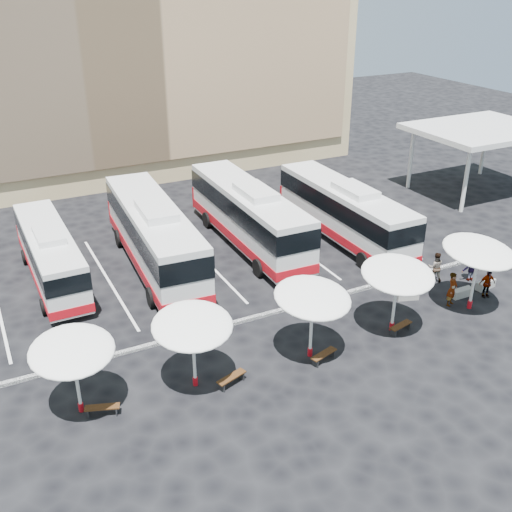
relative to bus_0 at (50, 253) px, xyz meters
name	(u,v)px	position (x,y,z in m)	size (l,w,h in m)	color
ground	(265,322)	(8.79, -9.38, -1.74)	(120.00, 120.00, 0.00)	black
sandstone_building	(92,15)	(8.79, 22.49, 10.88)	(42.00, 18.25, 29.60)	tan
service_canopy	(481,131)	(32.79, 0.62, 3.12)	(10.00, 8.00, 5.20)	silver
curb_divider	(261,316)	(8.79, -8.88, -1.67)	(34.00, 0.25, 0.15)	black
bay_lines	(205,260)	(8.79, -1.38, -1.74)	(24.15, 12.00, 0.01)	white
bus_0	(50,253)	(0.00, 0.00, 0.00)	(2.59, 10.77, 3.41)	silver
bus_1	(154,234)	(5.80, -0.95, 0.44)	(3.73, 13.60, 4.27)	silver
bus_2	(248,214)	(12.21, -0.48, 0.39)	(3.27, 13.20, 4.17)	silver
bus_3	(344,210)	(18.13, -2.56, 0.29)	(3.02, 12.56, 3.98)	silver
sunshade_0	(72,351)	(-1.03, -12.05, 1.19)	(3.30, 3.34, 3.45)	silver
sunshade_1	(192,326)	(3.73, -12.56, 1.27)	(3.93, 3.97, 3.54)	silver
sunshade_2	(313,298)	(9.28, -12.94, 1.35)	(4.24, 4.28, 3.64)	silver
sunshade_3	(398,274)	(14.04, -12.90, 1.37)	(4.22, 4.25, 3.66)	silver
sunshade_4	(479,252)	(19.07, -13.05, 1.55)	(4.61, 4.64, 3.88)	silver
wood_bench_0	(102,408)	(-0.31, -12.68, -1.42)	(1.43, 0.81, 0.43)	#321C0B
wood_bench_1	(231,378)	(5.13, -13.26, -1.40)	(1.48, 0.81, 0.44)	#321C0B
wood_bench_2	(324,355)	(9.60, -13.61, -1.41)	(1.47, 0.76, 0.44)	#321C0B
wood_bench_3	(401,326)	(14.31, -13.24, -1.43)	(1.40, 0.64, 0.41)	#321C0B
conc_bench_0	(408,296)	(16.75, -10.84, -1.52)	(1.17, 0.39, 0.44)	gray
conc_bench_1	(462,293)	(19.60, -11.95, -1.51)	(1.24, 0.41, 0.46)	gray
conc_bench_2	(486,285)	(21.45, -11.85, -1.50)	(1.27, 0.42, 0.48)	gray
passenger_0	(452,289)	(18.41, -12.31, -0.79)	(0.69, 0.45, 1.90)	black
passenger_1	(436,267)	(19.50, -9.89, -0.85)	(0.86, 0.67, 1.78)	black
passenger_2	(487,284)	(20.73, -12.54, -0.93)	(0.95, 0.39, 1.62)	black
passenger_3	(471,267)	(21.39, -10.70, -0.90)	(1.09, 0.63, 1.68)	black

